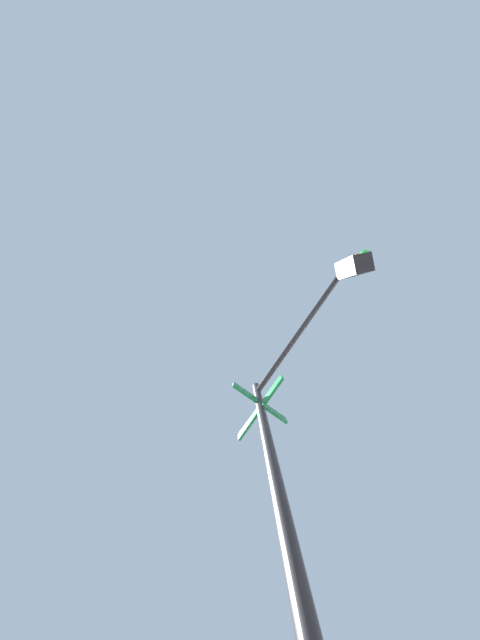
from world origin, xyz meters
TOP-DOWN VIEW (x-y plane):
  - traffic_signal_near at (-6.34, -5.76)m, footprint 2.34×2.48m

SIDE VIEW (x-z plane):
  - traffic_signal_near at x=-6.34m, z-range 1.35..7.79m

